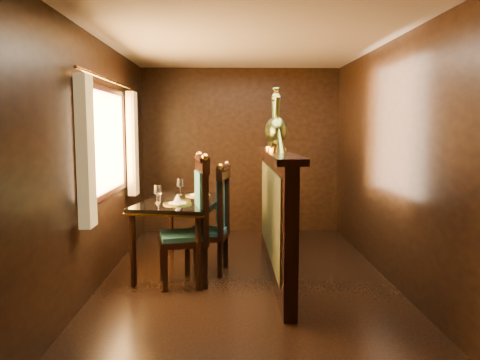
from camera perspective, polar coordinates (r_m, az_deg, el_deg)
The scene contains 8 objects.
ground at distance 4.95m, azimuth 0.82°, elevation -12.52°, with size 5.00×5.00×0.00m, color black.
room_shell at distance 4.70m, azimuth -0.20°, elevation 6.12°, with size 3.04×5.04×2.52m.
partition at distance 5.08m, azimuth 4.33°, elevation -3.72°, with size 0.26×2.70×1.36m.
dining_table at distance 5.27m, azimuth -7.03°, elevation -3.22°, with size 1.07×1.49×1.00m.
chair_left at distance 4.82m, azimuth -5.56°, elevation -4.39°, with size 0.58×0.60×1.35m.
chair_right at distance 5.17m, azimuth -2.80°, elevation -4.35°, with size 0.51×0.53×1.23m.
peacock_left at distance 4.90m, azimuth 4.60°, elevation 7.44°, with size 0.21×0.56×0.67m, color #194B29, non-canonical shape.
peacock_right at distance 5.28m, azimuth 4.17°, elevation 7.39°, with size 0.21×0.57×0.67m, color #194B29, non-canonical shape.
Camera 1 is at (-0.18, -4.68, 1.61)m, focal length 35.00 mm.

